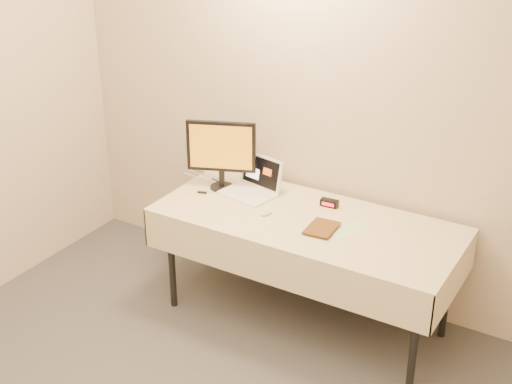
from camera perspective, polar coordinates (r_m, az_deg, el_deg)
The scene contains 9 objects.
back_wall at distance 4.46m, azimuth 7.01°, elevation 7.19°, with size 4.00×0.10×2.70m, color beige.
table at distance 4.34m, azimuth 4.06°, elevation -2.88°, with size 1.86×0.81×0.74m.
laptop at distance 4.61m, azimuth -0.22°, elevation 0.57°, with size 0.38×0.34×0.23m.
monitor at distance 4.60m, azimuth -2.80°, elevation 3.39°, with size 0.43×0.21×0.46m.
book at distance 4.17m, azimuth 4.28°, elevation -1.50°, with size 0.16×0.02×0.22m, color brown.
alarm_clock at distance 4.47m, azimuth 5.89°, elevation -0.88°, with size 0.11×0.05×0.05m.
clicker at distance 4.35m, azimuth 0.83°, elevation -1.73°, with size 0.04×0.08×0.02m, color silver.
paper_form at distance 4.21m, azimuth 7.41°, elevation -3.04°, with size 0.10×0.24×0.00m, color #BEE9BA.
usb_dongle at distance 4.64m, azimuth -4.33°, elevation -0.03°, with size 0.06×0.02×0.01m, color black.
Camera 1 is at (1.69, -1.39, 2.73)m, focal length 50.00 mm.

